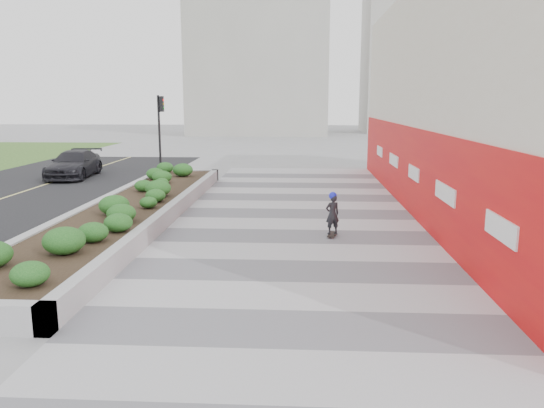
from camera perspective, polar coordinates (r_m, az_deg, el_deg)
The scene contains 10 objects.
ground at distance 10.74m, azimuth 2.26°, elevation -10.20°, with size 160.00×160.00×0.00m, color gray.
walkway at distance 13.58m, azimuth 2.48°, elevation -5.61°, with size 8.00×36.00×0.01m, color #A8A8AD.
building at distance 20.19m, azimuth 23.40°, elevation 10.37°, with size 6.04×24.08×8.00m.
planter at distance 18.26m, azimuth -14.86°, elevation -0.32°, with size 3.00×18.00×0.90m.
traffic_signal_near at distance 28.51m, azimuth -11.92°, elevation 8.49°, with size 0.33×0.28×4.20m.
distant_bldg_north_l at distance 65.50m, azimuth -1.37°, elevation 16.33°, with size 16.00×12.00×20.00m, color #ADAAA3.
distant_bldg_north_r at distance 72.03m, azimuth 15.80°, elevation 17.05°, with size 14.00×10.00×24.00m, color #ADAAA3.
manhole_cover at distance 13.58m, azimuth 4.60°, elevation -5.64°, with size 0.44×0.44×0.01m, color #595654.
skateboarder at distance 15.47m, azimuth 6.52°, elevation -1.06°, with size 0.50×0.75×1.32m.
car_dark at distance 29.36m, azimuth -20.51°, elevation 4.04°, with size 1.92×4.73×1.37m, color black.
Camera 1 is at (0.14, -10.02, 3.88)m, focal length 35.00 mm.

